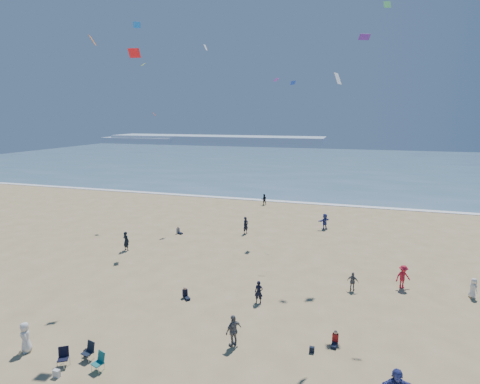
% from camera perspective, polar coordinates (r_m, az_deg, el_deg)
% --- Properties ---
extents(ocean, '(220.00, 100.00, 0.06)m').
position_cam_1_polar(ocean, '(107.28, 12.50, 4.24)').
color(ocean, '#476B84').
rests_on(ocean, ground).
extents(surf_line, '(220.00, 1.20, 0.08)m').
position_cam_1_polar(surf_line, '(58.21, 8.65, -1.58)').
color(surf_line, white).
rests_on(surf_line, ground).
extents(headland_far, '(110.00, 20.00, 3.20)m').
position_cam_1_polar(headland_far, '(193.80, -3.79, 8.07)').
color(headland_far, '#7A8EA8').
rests_on(headland_far, ground).
extents(headland_near, '(40.00, 14.00, 2.00)m').
position_cam_1_polar(headland_near, '(206.90, -14.81, 7.77)').
color(headland_near, '#7A8EA8').
rests_on(headland_near, ground).
extents(standing_flyers, '(30.71, 48.69, 1.95)m').
position_cam_1_polar(standing_flyers, '(29.65, 8.12, -12.90)').
color(standing_flyers, silver).
rests_on(standing_flyers, ground).
extents(seated_group, '(18.94, 25.74, 0.84)m').
position_cam_1_polar(seated_group, '(25.93, -4.64, -17.76)').
color(seated_group, silver).
rests_on(seated_group, ground).
extents(chair_cluster, '(2.79, 1.57, 1.00)m').
position_cam_1_polar(chair_cluster, '(23.27, -22.86, -22.20)').
color(chair_cluster, black).
rests_on(chair_cluster, ground).
extents(white_tote, '(0.35, 0.20, 0.40)m').
position_cam_1_polar(white_tote, '(23.17, -26.16, -23.56)').
color(white_tote, silver).
rests_on(white_tote, ground).
extents(black_backpack, '(0.30, 0.22, 0.38)m').
position_cam_1_polar(black_backpack, '(24.12, -22.29, -21.73)').
color(black_backpack, black).
rests_on(black_backpack, ground).
extents(navy_bag, '(0.28, 0.18, 0.34)m').
position_cam_1_polar(navy_bag, '(23.21, 10.89, -22.52)').
color(navy_bag, black).
rests_on(navy_bag, ground).
extents(kites_aloft, '(37.44, 36.53, 28.26)m').
position_cam_1_polar(kites_aloft, '(24.62, 19.13, 14.56)').
color(kites_aloft, yellow).
rests_on(kites_aloft, ground).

